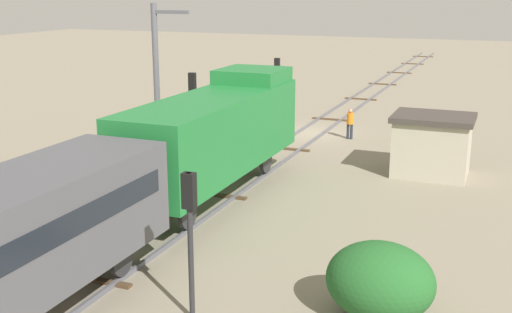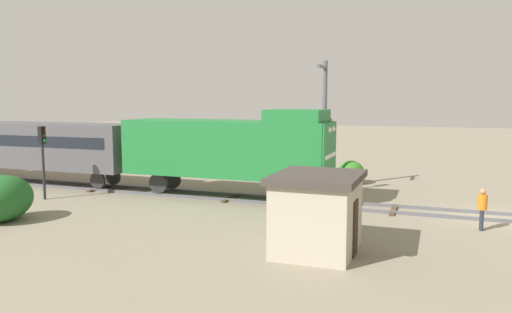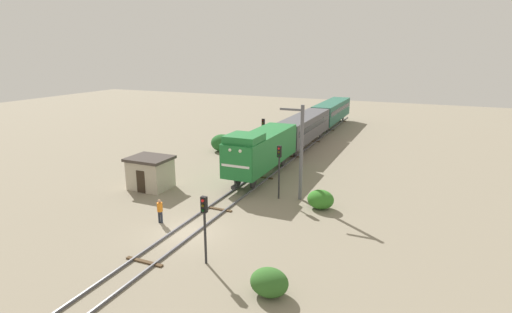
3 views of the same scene
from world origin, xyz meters
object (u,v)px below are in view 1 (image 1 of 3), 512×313
Objects in this scene: traffic_signal_near at (277,77)px; catenary_mast at (158,79)px; traffic_signal_mid at (193,101)px; traffic_signal_far at (190,218)px; worker_near_track at (350,121)px; relay_hut at (432,145)px; locomotive at (217,130)px.

catenary_mast is (1.73, 11.58, 1.25)m from traffic_signal_near.
traffic_signal_mid reaches higher than traffic_signal_far.
worker_near_track is 0.49× the size of relay_hut.
traffic_signal_near is 11.78m from catenary_mast.
traffic_signal_mid is 1.23× the size of relay_hut.
traffic_signal_mid is at bearing -53.00° from locomotive.
relay_hut is (-10.70, 9.02, -1.36)m from traffic_signal_near.
worker_near_track is (-5.80, -7.58, -2.00)m from traffic_signal_mid.
locomotive reaches higher than relay_hut.
traffic_signal_near reaches higher than worker_near_track.
traffic_signal_near is 0.91× the size of traffic_signal_mid.
traffic_signal_near reaches higher than relay_hut.
locomotive is 15.85m from traffic_signal_near.
worker_near_track is at bearing -47.61° from relay_hut.
catenary_mast is at bearing -56.81° from traffic_signal_far.
traffic_signal_mid is at bearing -159.60° from catenary_mast.
traffic_signal_near is 1.02× the size of traffic_signal_far.
catenary_mast reaches higher than locomotive.
worker_near_track is at bearing -86.76° from traffic_signal_far.
traffic_signal_mid is at bearing 88.96° from traffic_signal_near.
worker_near_track is 7.57m from relay_hut.
locomotive is 10.02m from relay_hut.
relay_hut is (-10.90, -1.99, -1.60)m from traffic_signal_mid.
catenary_mast reaches higher than worker_near_track.
relay_hut is (-12.43, -2.56, -2.60)m from catenary_mast.
traffic_signal_mid is at bearing 173.90° from worker_near_track.
catenary_mast is (4.93, -3.94, 1.22)m from locomotive.
catenary_mast is (7.33, 8.15, 3.00)m from worker_near_track.
worker_near_track is at bearing -131.98° from catenary_mast.
locomotive is at bearing 101.65° from traffic_signal_near.
traffic_signal_mid is at bearing -62.79° from traffic_signal_far.
worker_near_track is at bearing -127.42° from traffic_signal_mid.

